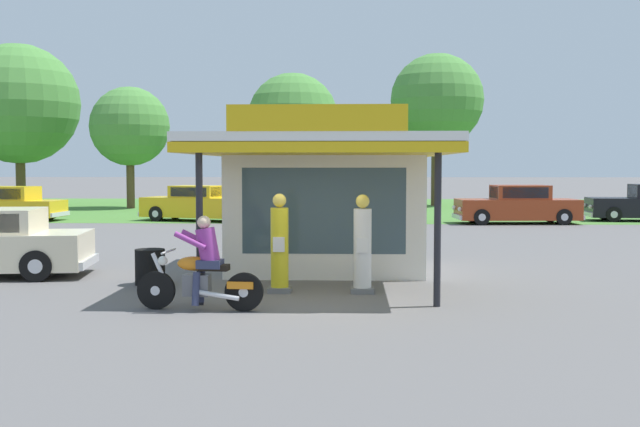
# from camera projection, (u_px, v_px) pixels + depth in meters

# --- Properties ---
(ground_plane) EXTENTS (300.00, 300.00, 0.00)m
(ground_plane) POSITION_uv_depth(u_px,v_px,m) (298.00, 299.00, 13.93)
(ground_plane) COLOR #5B5959
(grass_verge_strip) EXTENTS (120.00, 24.00, 0.01)m
(grass_verge_strip) POSITION_uv_depth(u_px,v_px,m) (334.00, 208.00, 43.85)
(grass_verge_strip) COLOR #477A33
(grass_verge_strip) RESTS_ON ground
(service_station_kiosk) EXTENTS (4.97, 7.11, 3.41)m
(service_station_kiosk) POSITION_uv_depth(u_px,v_px,m) (326.00, 196.00, 17.46)
(service_station_kiosk) COLOR silver
(service_station_kiosk) RESTS_ON ground
(gas_pump_nearside) EXTENTS (0.44, 0.44, 1.88)m
(gas_pump_nearside) POSITION_uv_depth(u_px,v_px,m) (280.00, 247.00, 14.62)
(gas_pump_nearside) COLOR slate
(gas_pump_nearside) RESTS_ON ground
(gas_pump_offside) EXTENTS (0.44, 0.44, 1.86)m
(gas_pump_offside) POSITION_uv_depth(u_px,v_px,m) (362.00, 248.00, 14.56)
(gas_pump_offside) COLOR slate
(gas_pump_offside) RESTS_ON ground
(motorcycle_with_rider) EXTENTS (2.14, 0.70, 1.58)m
(motorcycle_with_rider) POSITION_uv_depth(u_px,v_px,m) (202.00, 271.00, 12.79)
(motorcycle_with_rider) COLOR black
(motorcycle_with_rider) RESTS_ON ground
(parked_car_back_row_centre_left) EXTENTS (5.23, 2.18, 1.60)m
(parked_car_back_row_centre_left) POSITION_uv_depth(u_px,v_px,m) (517.00, 206.00, 32.02)
(parked_car_back_row_centre_left) COLOR #993819
(parked_car_back_row_centre_left) RESTS_ON ground
(parked_car_back_row_centre_right) EXTENTS (5.62, 3.16, 1.54)m
(parked_car_back_row_centre_right) POSITION_uv_depth(u_px,v_px,m) (201.00, 205.00, 33.55)
(parked_car_back_row_centre_right) COLOR gold
(parked_car_back_row_centre_right) RESTS_ON ground
(parked_car_back_row_right) EXTENTS (5.47, 2.21, 1.50)m
(parked_car_back_row_right) POSITION_uv_depth(u_px,v_px,m) (4.00, 205.00, 33.82)
(parked_car_back_row_right) COLOR gold
(parked_car_back_row_right) RESTS_ON ground
(parked_car_back_row_left) EXTENTS (5.03, 2.47, 1.44)m
(parked_car_back_row_left) POSITION_uv_depth(u_px,v_px,m) (365.00, 206.00, 33.37)
(parked_car_back_row_left) COLOR black
(parked_car_back_row_left) RESTS_ON ground
(tree_oak_right) EXTENTS (5.35, 5.35, 7.88)m
(tree_oak_right) POSITION_uv_depth(u_px,v_px,m) (293.00, 119.00, 45.60)
(tree_oak_right) COLOR brown
(tree_oak_right) RESTS_ON ground
(tree_oak_left) EXTENTS (5.55, 5.55, 9.10)m
(tree_oak_left) POSITION_uv_depth(u_px,v_px,m) (438.00, 102.00, 46.13)
(tree_oak_left) COLOR brown
(tree_oak_left) RESTS_ON ground
(tree_oak_far_right) EXTENTS (4.46, 4.46, 6.85)m
(tree_oak_far_right) POSITION_uv_depth(u_px,v_px,m) (130.00, 128.00, 43.40)
(tree_oak_far_right) COLOR brown
(tree_oak_far_right) RESTS_ON ground
(tree_oak_centre) EXTENTS (7.12, 7.12, 9.64)m
(tree_oak_centre) POSITION_uv_depth(u_px,v_px,m) (19.00, 104.00, 45.87)
(tree_oak_centre) COLOR brown
(tree_oak_centre) RESTS_ON ground
(spare_tire_stack) EXTENTS (0.60, 0.60, 0.72)m
(spare_tire_stack) POSITION_uv_depth(u_px,v_px,m) (150.00, 267.00, 15.58)
(spare_tire_stack) COLOR black
(spare_tire_stack) RESTS_ON ground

